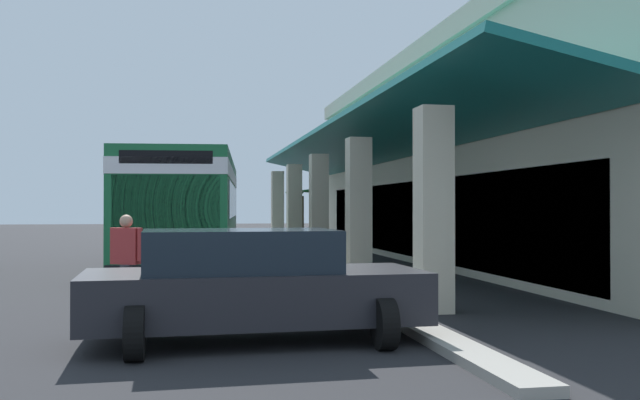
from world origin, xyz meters
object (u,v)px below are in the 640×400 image
at_px(parked_sedan_charcoal, 251,284).
at_px(pedestrian, 126,258).
at_px(transit_bus, 188,204).
at_px(potted_palm, 302,230).

height_order(parked_sedan_charcoal, pedestrian, pedestrian).
bearing_deg(pedestrian, transit_bus, 173.16).
relative_size(pedestrian, potted_palm, 0.64).
bearing_deg(parked_sedan_charcoal, pedestrian, -148.29).
distance_m(transit_bus, potted_palm, 10.64).
bearing_deg(potted_palm, parked_sedan_charcoal, -10.79).
xyz_separation_m(transit_bus, potted_palm, (-9.44, 4.80, -1.07)).
height_order(parked_sedan_charcoal, potted_palm, potted_palm).
relative_size(parked_sedan_charcoal, pedestrian, 2.72).
relative_size(transit_bus, parked_sedan_charcoal, 2.55).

